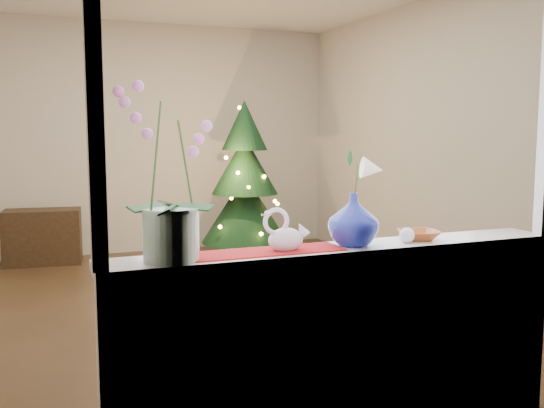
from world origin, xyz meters
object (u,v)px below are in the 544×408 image
(paperweight, at_px, (407,235))
(side_table, at_px, (43,237))
(orchid_pot, at_px, (170,172))
(amber_dish, at_px, (419,236))
(blue_vase, at_px, (353,215))
(swan, at_px, (286,230))
(xmas_tree, at_px, (245,181))

(paperweight, bearing_deg, side_table, 108.44)
(orchid_pot, xyz_separation_m, amber_dish, (1.21, 0.03, -0.34))
(side_table, bearing_deg, blue_vase, -67.11)
(blue_vase, bearing_deg, paperweight, -8.60)
(paperweight, distance_m, side_table, 4.90)
(blue_vase, xyz_separation_m, amber_dish, (0.37, 0.01, -0.12))
(orchid_pot, bearing_deg, swan, 1.00)
(blue_vase, relative_size, paperweight, 3.82)
(side_table, bearing_deg, amber_dish, -62.92)
(paperweight, height_order, amber_dish, paperweight)
(swan, xyz_separation_m, side_table, (-0.93, 4.57, -0.71))
(paperweight, bearing_deg, orchid_pot, 178.87)
(blue_vase, distance_m, xmas_tree, 4.03)
(orchid_pot, xyz_separation_m, xmas_tree, (1.69, 3.95, -0.39))
(blue_vase, bearing_deg, swan, -178.42)
(blue_vase, xyz_separation_m, paperweight, (0.26, -0.04, -0.10))
(swan, xyz_separation_m, amber_dish, (0.70, 0.02, -0.07))
(paperweight, xyz_separation_m, amber_dish, (0.10, 0.05, -0.02))
(paperweight, height_order, side_table, paperweight)
(blue_vase, height_order, amber_dish, blue_vase)
(blue_vase, relative_size, side_table, 0.35)
(side_table, bearing_deg, swan, -71.17)
(orchid_pot, height_order, xmas_tree, xmas_tree)
(paperweight, bearing_deg, xmas_tree, 81.72)
(paperweight, bearing_deg, swan, 177.09)
(swan, relative_size, blue_vase, 0.78)
(orchid_pot, distance_m, side_table, 4.70)
(paperweight, bearing_deg, blue_vase, 171.40)
(orchid_pot, relative_size, side_table, 0.90)
(blue_vase, bearing_deg, side_table, 105.56)
(amber_dish, bearing_deg, blue_vase, -178.65)
(swan, bearing_deg, blue_vase, 14.11)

